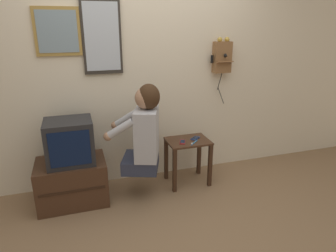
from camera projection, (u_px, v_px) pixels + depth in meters
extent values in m
plane|color=#846647|center=(176.00, 229.00, 2.73)|extent=(14.00, 14.00, 0.00)
cube|color=beige|center=(144.00, 71.00, 3.32)|extent=(6.80, 0.05, 2.55)
cube|color=#422819|center=(188.00, 141.00, 3.37)|extent=(0.47, 0.36, 0.02)
cube|color=#382215|center=(175.00, 171.00, 3.26)|extent=(0.04, 0.04, 0.51)
cube|color=#382215|center=(210.00, 166.00, 3.38)|extent=(0.04, 0.04, 0.51)
cube|color=#382215|center=(166.00, 159.00, 3.54)|extent=(0.04, 0.04, 0.51)
cube|color=#382215|center=(199.00, 155.00, 3.66)|extent=(0.04, 0.04, 0.51)
cube|color=#2D3347|center=(141.00, 163.00, 3.15)|extent=(0.47, 0.47, 0.14)
cube|color=#ADADB2|center=(147.00, 133.00, 3.04)|extent=(0.34, 0.44, 0.52)
sphere|color=#A37556|center=(146.00, 98.00, 2.92)|extent=(0.22, 0.22, 0.22)
ellipsoid|color=#382314|center=(149.00, 97.00, 2.91)|extent=(0.29, 0.29, 0.25)
cylinder|color=#ADADB2|center=(120.00, 129.00, 2.86)|extent=(0.30, 0.17, 0.22)
cylinder|color=#ADADB2|center=(126.00, 119.00, 3.17)|extent=(0.30, 0.17, 0.22)
sphere|color=#A37556|center=(108.00, 136.00, 2.89)|extent=(0.09, 0.09, 0.09)
sphere|color=#A37556|center=(115.00, 125.00, 3.20)|extent=(0.09, 0.09, 0.09)
cube|color=#422819|center=(72.00, 182.00, 3.08)|extent=(0.68, 0.47, 0.46)
cube|color=black|center=(73.00, 192.00, 2.86)|extent=(0.62, 0.01, 0.02)
cube|color=#232326|center=(70.00, 142.00, 2.94)|extent=(0.45, 0.38, 0.44)
cube|color=#0C1938|center=(70.00, 149.00, 2.76)|extent=(0.37, 0.01, 0.34)
cube|color=brown|center=(222.00, 57.00, 3.47)|extent=(0.20, 0.11, 0.35)
cube|color=brown|center=(225.00, 62.00, 3.40)|extent=(0.18, 0.07, 0.03)
sphere|color=#B79338|center=(220.00, 40.00, 3.38)|extent=(0.06, 0.06, 0.06)
sphere|color=#B79338|center=(227.00, 39.00, 3.41)|extent=(0.06, 0.06, 0.06)
cone|color=black|center=(226.00, 56.00, 3.36)|extent=(0.04, 0.05, 0.04)
cylinder|color=black|center=(212.00, 59.00, 3.44)|extent=(0.03, 0.03, 0.09)
cylinder|color=black|center=(220.00, 81.00, 3.54)|extent=(0.04, 0.04, 0.22)
cylinder|color=black|center=(221.00, 96.00, 3.61)|extent=(0.07, 0.06, 0.19)
cube|color=olive|center=(58.00, 32.00, 2.90)|extent=(0.44, 0.02, 0.46)
cube|color=gray|center=(57.00, 32.00, 2.89)|extent=(0.37, 0.01, 0.40)
cube|color=#2D2823|center=(102.00, 37.00, 3.04)|extent=(0.39, 0.03, 0.75)
cube|color=#B2BCC6|center=(102.00, 37.00, 3.02)|extent=(0.35, 0.01, 0.67)
cube|color=maroon|center=(183.00, 142.00, 3.30)|extent=(0.10, 0.14, 0.01)
cube|color=black|center=(183.00, 141.00, 3.30)|extent=(0.08, 0.11, 0.00)
cube|color=navy|center=(195.00, 138.00, 3.41)|extent=(0.13, 0.12, 0.01)
cube|color=black|center=(195.00, 138.00, 3.41)|extent=(0.11, 0.10, 0.00)
cylinder|color=#338CD8|center=(194.00, 143.00, 3.29)|extent=(0.12, 0.12, 0.01)
cube|color=white|center=(192.00, 144.00, 3.22)|extent=(0.03, 0.03, 0.01)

